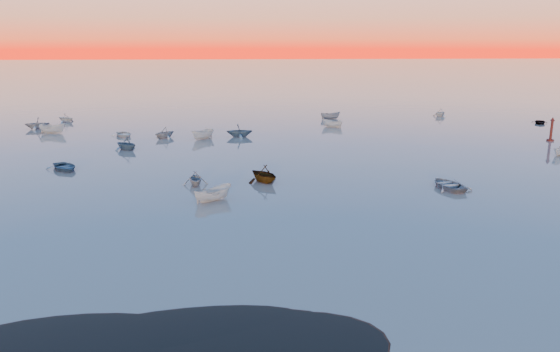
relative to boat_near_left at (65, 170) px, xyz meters
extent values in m
plane|color=#70645D|center=(26.71, 62.31, 0.00)|extent=(600.00, 600.00, 0.00)
imported|color=#39556E|center=(0.00, 0.00, 0.00)|extent=(4.69, 4.02, 1.11)
imported|color=silver|center=(16.95, -13.33, 0.00)|extent=(3.39, 4.05, 1.31)
cylinder|color=#42120E|center=(63.73, 13.12, 0.06)|extent=(0.99, 0.99, 0.33)
cylinder|color=#42120E|center=(63.73, 13.12, 1.44)|extent=(0.35, 0.35, 2.87)
cone|color=#42120E|center=(63.73, 13.12, 3.15)|extent=(0.66, 0.66, 0.55)
camera|label=1|loc=(19.38, -60.51, 13.97)|focal=35.00mm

